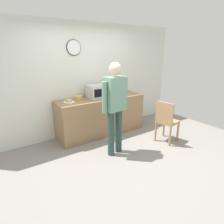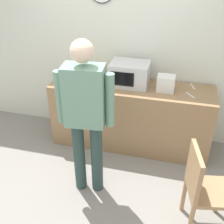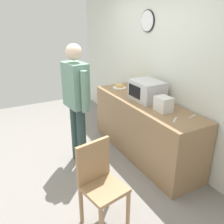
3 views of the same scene
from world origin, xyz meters
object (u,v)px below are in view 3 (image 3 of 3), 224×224
Objects in this scene: salad_bowl at (137,89)px; toaster at (163,104)px; microwave at (147,91)px; wooden_chair at (100,181)px; fork_utensil at (192,116)px; sandwich_plate at (119,87)px; spoon_utensil at (175,120)px; person_standing at (76,97)px.

toaster is at bearing -12.19° from salad_bowl.
microwave is at bearing 171.18° from toaster.
microwave reaches higher than wooden_chair.
microwave reaches higher than fork_utensil.
spoon_utensil is at bearing -3.35° from sandwich_plate.
toaster is (1.23, -0.03, 0.08)m from sandwich_plate.
salad_bowl is 0.95m from toaster.
sandwich_plate is 2.15m from wooden_chair.
toaster reaches higher than salad_bowl.
spoon_utensil is at bearing -9.90° from microwave.
fork_utensil is 1.00× the size of spoon_utensil.
toaster is 0.33m from spoon_utensil.
toaster is 0.12× the size of person_standing.
toaster is at bearing -148.09° from fork_utensil.
toaster reaches higher than sandwich_plate.
microwave is at bearing 170.10° from spoon_utensil.
spoon_utensil is at bearing -94.98° from fork_utensil.
microwave is 1.68m from wooden_chair.
spoon_utensil is 1.21m from wooden_chair.
person_standing is at bearing -103.30° from microwave.
sandwich_plate is 1.24m from toaster.
toaster is 1.29× the size of fork_utensil.
fork_utensil is at bearing 85.02° from spoon_utensil.
fork_utensil is at bearing 96.21° from wooden_chair.
salad_bowl is at bearing 28.86° from sandwich_plate.
fork_utensil is (1.57, 0.18, -0.02)m from sandwich_plate.
salad_bowl is 0.19× the size of wooden_chair.
person_standing is at bearing -138.89° from spoon_utensil.
person_standing reaches higher than sandwich_plate.
spoon_utensil is (1.55, -0.09, -0.02)m from sandwich_plate.
salad_bowl is 1.26m from spoon_utensil.
person_standing reaches higher than toaster.
sandwich_plate reaches higher than wooden_chair.
salad_bowl is 2.03m from wooden_chair.
microwave is 2.94× the size of fork_utensil.
salad_bowl reaches higher than spoon_utensil.
sandwich_plate is 0.25× the size of wooden_chair.
salad_bowl is 1.06× the size of fork_utensil.
sandwich_plate is 1.07× the size of toaster.
toaster is 1.29× the size of spoon_utensil.
fork_utensil is (0.34, 0.21, -0.10)m from toaster.
toaster is 1.38m from wooden_chair.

